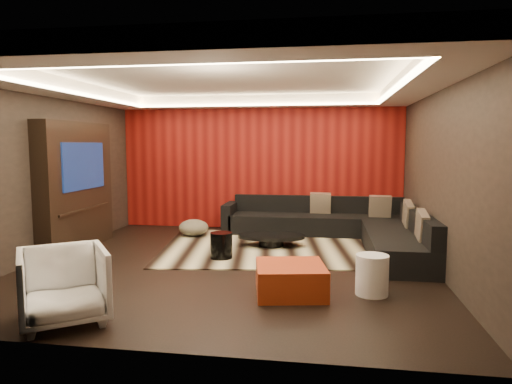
% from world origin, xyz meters
% --- Properties ---
extents(floor, '(6.00, 6.00, 0.02)m').
position_xyz_m(floor, '(0.00, 0.00, -0.01)').
color(floor, black).
rests_on(floor, ground).
extents(ceiling, '(6.00, 6.00, 0.02)m').
position_xyz_m(ceiling, '(0.00, 0.00, 2.81)').
color(ceiling, silver).
rests_on(ceiling, ground).
extents(wall_back, '(6.00, 0.02, 2.80)m').
position_xyz_m(wall_back, '(0.00, 3.01, 1.40)').
color(wall_back, black).
rests_on(wall_back, ground).
extents(wall_left, '(0.02, 6.00, 2.80)m').
position_xyz_m(wall_left, '(-3.01, 0.00, 1.40)').
color(wall_left, black).
rests_on(wall_left, ground).
extents(wall_right, '(0.02, 6.00, 2.80)m').
position_xyz_m(wall_right, '(3.01, 0.00, 1.40)').
color(wall_right, black).
rests_on(wall_right, ground).
extents(red_feature_wall, '(5.98, 0.05, 2.78)m').
position_xyz_m(red_feature_wall, '(0.00, 2.97, 1.40)').
color(red_feature_wall, '#6B0C0A').
rests_on(red_feature_wall, ground).
extents(soffit_back, '(6.00, 0.60, 0.22)m').
position_xyz_m(soffit_back, '(0.00, 2.70, 2.69)').
color(soffit_back, silver).
rests_on(soffit_back, ground).
extents(soffit_front, '(6.00, 0.60, 0.22)m').
position_xyz_m(soffit_front, '(0.00, -2.70, 2.69)').
color(soffit_front, silver).
rests_on(soffit_front, ground).
extents(soffit_left, '(0.60, 4.80, 0.22)m').
position_xyz_m(soffit_left, '(-2.70, 0.00, 2.69)').
color(soffit_left, silver).
rests_on(soffit_left, ground).
extents(soffit_right, '(0.60, 4.80, 0.22)m').
position_xyz_m(soffit_right, '(2.70, 0.00, 2.69)').
color(soffit_right, silver).
rests_on(soffit_right, ground).
extents(cove_back, '(4.80, 0.08, 0.04)m').
position_xyz_m(cove_back, '(0.00, 2.36, 2.60)').
color(cove_back, '#FFD899').
rests_on(cove_back, ground).
extents(cove_front, '(4.80, 0.08, 0.04)m').
position_xyz_m(cove_front, '(0.00, -2.36, 2.60)').
color(cove_front, '#FFD899').
rests_on(cove_front, ground).
extents(cove_left, '(0.08, 4.80, 0.04)m').
position_xyz_m(cove_left, '(-2.36, 0.00, 2.60)').
color(cove_left, '#FFD899').
rests_on(cove_left, ground).
extents(cove_right, '(0.08, 4.80, 0.04)m').
position_xyz_m(cove_right, '(2.36, 0.00, 2.60)').
color(cove_right, '#FFD899').
rests_on(cove_right, ground).
extents(tv_surround, '(0.30, 2.00, 2.20)m').
position_xyz_m(tv_surround, '(-2.85, 0.60, 1.10)').
color(tv_surround, black).
rests_on(tv_surround, ground).
extents(tv_screen, '(0.04, 1.30, 0.80)m').
position_xyz_m(tv_screen, '(-2.69, 0.60, 1.45)').
color(tv_screen, black).
rests_on(tv_screen, ground).
extents(tv_shelf, '(0.04, 1.60, 0.04)m').
position_xyz_m(tv_shelf, '(-2.69, 0.60, 0.70)').
color(tv_shelf, black).
rests_on(tv_shelf, ground).
extents(rug, '(4.36, 3.50, 0.02)m').
position_xyz_m(rug, '(0.59, 1.24, 0.01)').
color(rug, beige).
rests_on(rug, floor).
extents(coffee_table, '(1.28, 1.28, 0.20)m').
position_xyz_m(coffee_table, '(0.47, 1.27, 0.12)').
color(coffee_table, black).
rests_on(coffee_table, rug).
extents(drum_stool, '(0.37, 0.37, 0.41)m').
position_xyz_m(drum_stool, '(-0.21, 0.27, 0.23)').
color(drum_stool, black).
rests_on(drum_stool, rug).
extents(striped_pouf, '(0.71, 0.71, 0.32)m').
position_xyz_m(striped_pouf, '(-1.16, 1.93, 0.18)').
color(striped_pouf, beige).
rests_on(striped_pouf, rug).
extents(white_side_table, '(0.49, 0.49, 0.49)m').
position_xyz_m(white_side_table, '(1.99, -1.13, 0.25)').
color(white_side_table, white).
rests_on(white_side_table, floor).
extents(orange_ottoman, '(0.96, 0.96, 0.37)m').
position_xyz_m(orange_ottoman, '(1.01, -1.25, 0.18)').
color(orange_ottoman, '#A63A15').
rests_on(orange_ottoman, floor).
extents(armchair, '(1.17, 1.18, 0.78)m').
position_xyz_m(armchair, '(-1.21, -2.50, 0.39)').
color(armchair, white).
rests_on(armchair, floor).
extents(sectional_sofa, '(3.65, 3.50, 0.75)m').
position_xyz_m(sectional_sofa, '(1.73, 1.86, 0.26)').
color(sectional_sofa, black).
rests_on(sectional_sofa, floor).
extents(throw_pillows, '(1.79, 2.80, 0.50)m').
position_xyz_m(throw_pillows, '(2.36, 1.69, 0.62)').
color(throw_pillows, '#C5AD90').
rests_on(throw_pillows, sectional_sofa).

